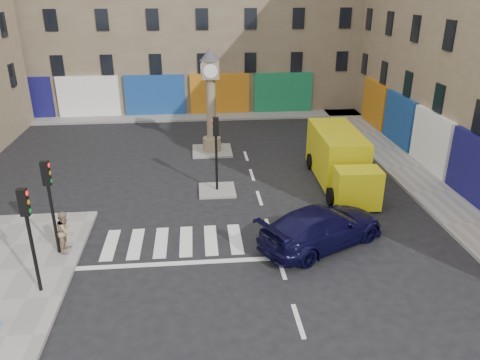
{
  "coord_description": "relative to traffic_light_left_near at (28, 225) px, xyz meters",
  "views": [
    {
      "loc": [
        -2.91,
        -13.37,
        9.62
      ],
      "look_at": [
        -1.17,
        4.63,
        2.0
      ],
      "focal_mm": 35.0,
      "sensor_mm": 36.0,
      "label": 1
    }
  ],
  "objects": [
    {
      "name": "ground",
      "position": [
        8.3,
        -0.2,
        -2.62
      ],
      "size": [
        120.0,
        120.0,
        0.0
      ],
      "primitive_type": "plane",
      "color": "black",
      "rests_on": "ground"
    },
    {
      "name": "sidewalk_right",
      "position": [
        17.0,
        9.8,
        -2.55
      ],
      "size": [
        2.6,
        30.0,
        0.15
      ],
      "primitive_type": "cube",
      "color": "gray",
      "rests_on": "ground"
    },
    {
      "name": "sidewalk_far",
      "position": [
        4.3,
        22.0,
        -2.55
      ],
      "size": [
        32.0,
        2.4,
        0.15
      ],
      "primitive_type": "cube",
      "color": "gray",
      "rests_on": "ground"
    },
    {
      "name": "island_near",
      "position": [
        6.3,
        7.8,
        -2.56
      ],
      "size": [
        1.8,
        1.8,
        0.12
      ],
      "primitive_type": "cube",
      "color": "gray",
      "rests_on": "ground"
    },
    {
      "name": "island_far",
      "position": [
        6.3,
        13.8,
        -2.56
      ],
      "size": [
        2.4,
        2.4,
        0.12
      ],
      "primitive_type": "cube",
      "color": "gray",
      "rests_on": "ground"
    },
    {
      "name": "traffic_light_left_near",
      "position": [
        0.0,
        0.0,
        0.0
      ],
      "size": [
        0.28,
        0.22,
        3.7
      ],
      "color": "black",
      "rests_on": "sidewalk_left"
    },
    {
      "name": "traffic_light_left_far",
      "position": [
        0.0,
        2.4,
        0.0
      ],
      "size": [
        0.28,
        0.22,
        3.7
      ],
      "color": "black",
      "rests_on": "sidewalk_left"
    },
    {
      "name": "traffic_light_island",
      "position": [
        6.3,
        7.8,
        -0.03
      ],
      "size": [
        0.28,
        0.22,
        3.7
      ],
      "color": "black",
      "rests_on": "island_near"
    },
    {
      "name": "clock_pillar",
      "position": [
        6.3,
        13.8,
        0.93
      ],
      "size": [
        1.2,
        1.2,
        6.1
      ],
      "color": "#957C62",
      "rests_on": "island_far"
    },
    {
      "name": "navy_sedan",
      "position": [
        10.17,
        2.25,
        -1.83
      ],
      "size": [
        5.83,
        4.52,
        1.58
      ],
      "primitive_type": "imported",
      "rotation": [
        0.0,
        0.0,
        2.06
      ],
      "color": "black",
      "rests_on": "ground"
    },
    {
      "name": "yellow_van",
      "position": [
        12.68,
        8.43,
        -1.35
      ],
      "size": [
        2.59,
        7.13,
        2.57
      ],
      "rotation": [
        0.0,
        0.0,
        -0.03
      ],
      "color": "yellow",
      "rests_on": "ground"
    },
    {
      "name": "pedestrian_tan",
      "position": [
        0.3,
        2.55,
        -1.66
      ],
      "size": [
        0.66,
        0.82,
        1.62
      ],
      "primitive_type": "imported",
      "rotation": [
        0.0,
        0.0,
        1.51
      ],
      "color": "#997A5E",
      "rests_on": "sidewalk_left"
    }
  ]
}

